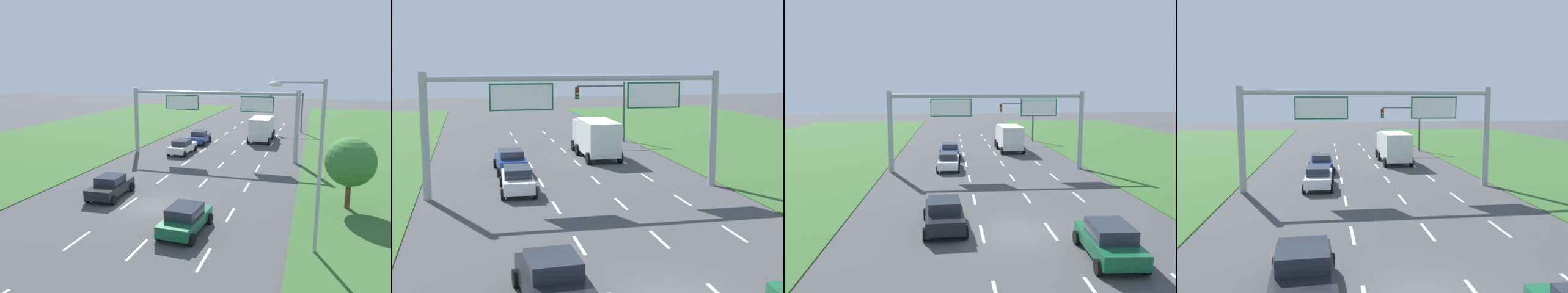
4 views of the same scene
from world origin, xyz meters
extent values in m
plane|color=#424244|center=(0.00, 0.00, 0.00)|extent=(200.00, 200.00, 0.00)
cube|color=#335B28|center=(-21.00, 10.00, 0.03)|extent=(24.00, 120.00, 0.06)
cube|color=white|center=(-1.75, -6.00, 0.00)|extent=(0.14, 2.40, 0.01)
cube|color=white|center=(-1.75, 0.00, 0.00)|extent=(0.14, 2.40, 0.01)
cube|color=white|center=(-1.75, 6.00, 0.00)|extent=(0.14, 2.40, 0.01)
cube|color=white|center=(-1.75, 12.00, 0.00)|extent=(0.14, 2.40, 0.01)
cube|color=white|center=(-1.75, 18.00, 0.00)|extent=(0.14, 2.40, 0.01)
cube|color=white|center=(-1.75, 24.00, 0.00)|extent=(0.14, 2.40, 0.01)
cube|color=white|center=(-1.75, 30.00, 0.00)|extent=(0.14, 2.40, 0.01)
cube|color=white|center=(-1.75, 36.00, 0.00)|extent=(0.14, 2.40, 0.01)
cube|color=white|center=(-1.75, 42.00, 0.00)|extent=(0.14, 2.40, 0.01)
cube|color=white|center=(1.75, -6.00, 0.00)|extent=(0.14, 2.40, 0.01)
cube|color=white|center=(1.75, 0.00, 0.00)|extent=(0.14, 2.40, 0.01)
cube|color=white|center=(1.75, 6.00, 0.00)|extent=(0.14, 2.40, 0.01)
cube|color=white|center=(1.75, 12.00, 0.00)|extent=(0.14, 2.40, 0.01)
cube|color=white|center=(1.75, 18.00, 0.00)|extent=(0.14, 2.40, 0.01)
cube|color=white|center=(1.75, 24.00, 0.00)|extent=(0.14, 2.40, 0.01)
cube|color=white|center=(1.75, 30.00, 0.00)|extent=(0.14, 2.40, 0.01)
cube|color=white|center=(1.75, 36.00, 0.00)|extent=(0.14, 2.40, 0.01)
cube|color=white|center=(1.75, 42.00, 0.00)|extent=(0.14, 2.40, 0.01)
cube|color=white|center=(5.25, -6.00, 0.00)|extent=(0.14, 2.40, 0.01)
cube|color=white|center=(5.25, 0.00, 0.00)|extent=(0.14, 2.40, 0.01)
cube|color=white|center=(5.25, 6.00, 0.00)|extent=(0.14, 2.40, 0.01)
cube|color=white|center=(5.25, 12.00, 0.00)|extent=(0.14, 2.40, 0.01)
cube|color=white|center=(5.25, 18.00, 0.00)|extent=(0.14, 2.40, 0.01)
cube|color=white|center=(5.25, 24.00, 0.00)|extent=(0.14, 2.40, 0.01)
cube|color=white|center=(5.25, 30.00, 0.00)|extent=(0.14, 2.40, 0.01)
cube|color=white|center=(5.25, 36.00, 0.00)|extent=(0.14, 2.40, 0.01)
cube|color=white|center=(5.25, 42.00, 0.00)|extent=(0.14, 2.40, 0.01)
cube|color=navy|center=(-3.33, 21.91, 0.67)|extent=(1.96, 4.40, 0.70)
cube|color=#232833|center=(-3.32, 21.69, 1.29)|extent=(1.60, 2.04, 0.52)
cylinder|color=black|center=(-4.32, 23.50, 0.32)|extent=(0.24, 0.65, 0.64)
cylinder|color=black|center=(-2.43, 23.56, 0.32)|extent=(0.24, 0.65, 0.64)
cylinder|color=black|center=(-4.22, 20.26, 0.32)|extent=(0.24, 0.65, 0.64)
cylinder|color=black|center=(-2.34, 20.31, 0.32)|extent=(0.24, 0.65, 0.64)
cube|color=white|center=(-3.41, 15.82, 0.65)|extent=(1.91, 4.53, 0.67)
cube|color=#232833|center=(-3.42, 15.64, 1.26)|extent=(1.62, 2.22, 0.54)
cylinder|color=black|center=(-4.23, 17.53, 0.32)|extent=(0.24, 0.65, 0.64)
cylinder|color=black|center=(-2.46, 17.47, 0.32)|extent=(0.24, 0.65, 0.64)
cylinder|color=black|center=(-4.36, 14.17, 0.32)|extent=(0.24, 0.65, 0.64)
cylinder|color=black|center=(-2.58, 14.11, 0.32)|extent=(0.24, 0.65, 0.64)
cube|color=#145633|center=(3.38, -3.20, 0.64)|extent=(2.05, 4.18, 0.63)
cube|color=#232833|center=(3.37, -3.29, 1.25)|extent=(1.72, 2.12, 0.59)
cylinder|color=black|center=(2.51, -1.66, 0.32)|extent=(0.25, 0.65, 0.64)
cylinder|color=black|center=(4.39, -1.75, 0.32)|extent=(0.25, 0.65, 0.64)
cylinder|color=black|center=(2.36, -4.64, 0.32)|extent=(0.25, 0.65, 0.64)
cylinder|color=black|center=(4.24, -4.74, 0.32)|extent=(0.25, 0.65, 0.64)
cube|color=black|center=(-3.64, 0.88, 0.66)|extent=(2.10, 4.23, 0.68)
cube|color=#232833|center=(-3.64, 0.92, 1.27)|extent=(1.70, 1.96, 0.54)
cylinder|color=black|center=(-4.68, 2.35, 0.32)|extent=(0.25, 0.65, 0.64)
cylinder|color=black|center=(-2.75, 2.45, 0.32)|extent=(0.25, 0.65, 0.64)
cylinder|color=black|center=(-4.52, -0.69, 0.32)|extent=(0.25, 0.65, 0.64)
cylinder|color=black|center=(-2.59, -0.59, 0.32)|extent=(0.25, 0.65, 0.64)
cube|color=silver|center=(3.69, 29.21, 1.55)|extent=(2.20, 2.10, 2.20)
cube|color=silver|center=(3.69, 25.37, 1.73)|extent=(2.36, 5.27, 2.56)
cylinder|color=black|center=(2.56, 29.71, 0.45)|extent=(0.28, 0.90, 0.90)
cylinder|color=black|center=(4.82, 29.71, 0.45)|extent=(0.28, 0.90, 0.90)
cylinder|color=black|center=(2.48, 27.41, 0.45)|extent=(0.28, 0.90, 0.90)
cylinder|color=black|center=(4.90, 27.41, 0.45)|extent=(0.28, 0.90, 0.90)
cylinder|color=black|center=(2.48, 23.34, 0.45)|extent=(0.28, 0.90, 0.90)
cylinder|color=black|center=(4.90, 23.34, 0.45)|extent=(0.28, 0.90, 0.90)
cylinder|color=#9EA0A5|center=(-8.40, 15.09, 3.50)|extent=(0.44, 0.44, 7.00)
cylinder|color=#9EA0A5|center=(8.40, 15.09, 3.50)|extent=(0.44, 0.44, 7.00)
cylinder|color=#9EA0A5|center=(0.00, 15.09, 6.60)|extent=(16.80, 0.32, 0.32)
cube|color=#0C5B28|center=(-3.15, 15.09, 5.58)|extent=(3.55, 0.12, 1.52)
cube|color=white|center=(-3.15, 15.03, 5.58)|extent=(3.39, 0.01, 1.36)
cube|color=#0C5B28|center=(4.55, 15.09, 5.58)|extent=(3.20, 0.12, 1.52)
cube|color=white|center=(4.55, 15.03, 5.58)|extent=(3.04, 0.01, 1.36)
cylinder|color=#47494F|center=(8.27, 34.03, 2.80)|extent=(0.20, 0.20, 5.60)
cylinder|color=#47494F|center=(6.02, 34.03, 5.25)|extent=(4.50, 0.14, 0.14)
cube|color=black|center=(3.77, 34.03, 4.60)|extent=(0.32, 0.36, 1.10)
sphere|color=red|center=(3.77, 33.83, 4.97)|extent=(0.22, 0.22, 0.22)
sphere|color=orange|center=(3.77, 33.83, 4.60)|extent=(0.22, 0.22, 0.22)
sphere|color=green|center=(3.77, 33.83, 4.23)|extent=(0.22, 0.22, 0.22)
cylinder|color=#9EA0A5|center=(10.28, -3.67, 4.25)|extent=(0.18, 0.18, 8.50)
cylinder|color=#9EA0A5|center=(9.18, -3.67, 8.35)|extent=(2.20, 0.10, 0.10)
ellipsoid|color=silver|center=(8.08, -3.67, 8.25)|extent=(0.64, 0.32, 0.24)
cylinder|color=#513823|center=(12.28, 3.32, 0.98)|extent=(0.33, 0.33, 1.95)
sphere|color=#347232|center=(12.28, 3.32, 3.14)|extent=(3.18, 3.18, 3.18)
camera|label=1|loc=(9.84, -22.09, 8.94)|focal=35.00mm
camera|label=2|loc=(-6.06, -15.18, 7.57)|focal=50.00mm
camera|label=3|loc=(-3.30, -18.07, 7.08)|focal=35.00mm
camera|label=4|loc=(-2.87, -10.62, 6.04)|focal=35.00mm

